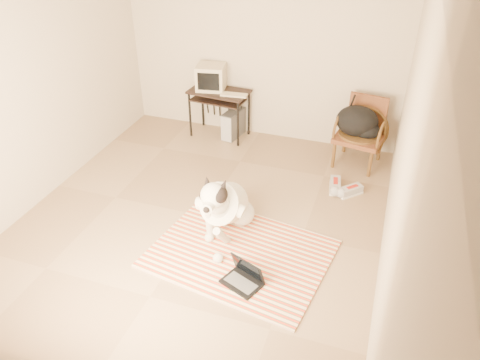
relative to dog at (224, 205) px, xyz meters
The scene contains 16 objects.
floor 0.50m from the dog, 153.29° to the left, with size 4.50×4.50×0.00m, color #927759.
wall_back 2.64m from the dog, 97.67° to the left, with size 4.50×4.50×0.00m, color #BEAF9B.
wall_front 2.34m from the dog, 98.85° to the right, with size 4.50×4.50×0.00m, color #BEAF9B.
wall_left 2.54m from the dog, behind, with size 4.50×4.50×0.00m, color #BEAF9B.
wall_right 1.96m from the dog, ahead, with size 4.50×4.50×0.00m, color #BEAF9B.
rug 0.54m from the dog, 48.26° to the right, with size 1.96×1.61×0.02m.
dog is the anchor object (origin of this frame).
laptop 0.88m from the dog, 56.87° to the right, with size 0.44×0.39×0.26m.
computer_desk 2.32m from the dog, 112.33° to the left, with size 0.90×0.55×0.71m.
crt_monitor 2.47m from the dog, 114.78° to the left, with size 0.46×0.44×0.36m.
desk_keyboard 2.17m from the dog, 106.58° to the left, with size 0.37×0.14×0.02m, color #C4B599.
pc_tower 2.27m from the dog, 107.12° to the left, with size 0.26×0.46×0.41m.
rattan_chair 2.34m from the dog, 59.03° to the left, with size 0.68×0.67×0.91m.
backpack 2.30m from the dog, 59.51° to the left, with size 0.59×0.46×0.41m.
sneaker_left 1.62m from the dog, 49.79° to the left, with size 0.18×0.35×0.12m.
sneaker_right 1.72m from the dog, 43.44° to the left, with size 0.31×0.31×0.11m.
Camera 1 is at (1.80, -3.97, 3.31)m, focal length 35.00 mm.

